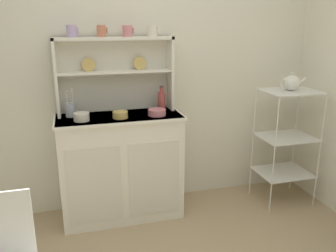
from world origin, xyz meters
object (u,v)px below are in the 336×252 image
Objects in this scene: hutch_cabinet at (121,166)px; cup_lilac_0 at (72,31)px; hutch_shelf_unit at (115,68)px; utensil_jar at (70,110)px; bakers_rack at (287,133)px; bowl_mixing_large at (81,117)px; jam_bottle at (162,100)px; porcelain_teapot at (292,83)px.

cup_lilac_0 reaches higher than hutch_cabinet.
utensil_jar is (-0.38, -0.09, -0.31)m from hutch_shelf_unit.
cup_lilac_0 is at bearing 171.61° from bakers_rack.
hutch_shelf_unit reaches higher than bowl_mixing_large.
porcelain_teapot is (1.12, -0.23, 0.14)m from jam_bottle.
cup_lilac_0 is at bearing -172.93° from hutch_shelf_unit.
hutch_shelf_unit is 4.55× the size of jam_bottle.
bowl_mixing_large is 0.58× the size of jam_bottle.
hutch_shelf_unit is at bearing 168.37° from bakers_rack.
jam_bottle is at bearing 12.64° from hutch_cabinet.
hutch_cabinet is at bearing 13.56° from bowl_mixing_large.
bakers_rack is 0.47m from porcelain_teapot.
utensil_jar is at bearing 173.21° from bakers_rack.
jam_bottle is at bearing 0.65° from utensil_jar.
hutch_cabinet is at bearing 174.40° from bakers_rack.
porcelain_teapot is (1.89, -0.23, 0.17)m from utensil_jar.
hutch_shelf_unit is 4.22× the size of porcelain_teapot.
hutch_cabinet is 1.07× the size of hutch_shelf_unit.
jam_bottle is at bearing 13.05° from bowl_mixing_large.
jam_bottle is (0.38, -0.08, -0.28)m from hutch_shelf_unit.
hutch_shelf_unit is (0.00, 0.16, 0.82)m from hutch_cabinet.
hutch_shelf_unit reaches higher than porcelain_teapot.
cup_lilac_0 is 0.41× the size of porcelain_teapot.
jam_bottle is at bearing -2.90° from cup_lilac_0.
cup_lilac_0 is at bearing 159.38° from hutch_cabinet.
bowl_mixing_large is 1.82m from porcelain_teapot.
utensil_jar is (-0.38, 0.08, 0.50)m from hutch_cabinet.
jam_bottle is (-1.12, 0.23, 0.33)m from bakers_rack.
utensil_jar is at bearing -179.35° from jam_bottle.
porcelain_teapot reaches higher than bakers_rack.
cup_lilac_0 is 0.67m from bowl_mixing_large.
hutch_shelf_unit is 7.87× the size of bowl_mixing_large.
hutch_cabinet is at bearing -90.00° from hutch_shelf_unit.
utensil_jar is (-0.77, -0.01, -0.03)m from jam_bottle.
bakers_rack is at bearing -8.39° from cup_lilac_0.
utensil_jar is at bearing 168.61° from hutch_cabinet.
cup_lilac_0 is (-0.33, -0.04, 0.31)m from hutch_shelf_unit.
cup_lilac_0 reaches higher than porcelain_teapot.
cup_lilac_0 is 0.41× the size of utensil_jar.
utensil_jar reaches higher than bakers_rack.
jam_bottle is at bearing 168.21° from porcelain_teapot.
hutch_cabinet is at bearing -11.39° from utensil_jar.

